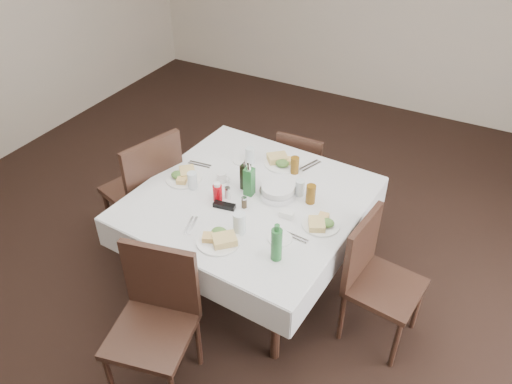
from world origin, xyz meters
TOP-DOWN VIEW (x-y plane):
  - ground_plane at (0.00, 0.00)m, footprint 7.00×7.00m
  - room_shell at (0.00, 0.00)m, footprint 6.04×7.04m
  - dining_table at (0.09, 0.17)m, footprint 1.55×1.55m
  - chair_north at (0.10, 1.06)m, footprint 0.40×0.40m
  - chair_south at (0.01, -0.80)m, footprint 0.54×0.54m
  - chair_east at (1.02, 0.12)m, footprint 0.48×0.48m
  - chair_west at (-0.77, 0.12)m, footprint 0.61×0.61m
  - meal_north at (0.11, 0.64)m, footprint 0.28×0.28m
  - meal_south at (0.15, -0.31)m, footprint 0.27×0.27m
  - meal_east at (0.64, 0.11)m, footprint 0.24×0.24m
  - meal_west at (-0.42, 0.14)m, footprint 0.26×0.26m
  - side_plate_a at (-0.16, 0.54)m, footprint 0.16×0.16m
  - side_plate_b at (0.47, -0.12)m, footprint 0.15×0.15m
  - water_n at (-0.11, 0.54)m, footprint 0.07×0.07m
  - water_s at (0.22, -0.18)m, footprint 0.08×0.08m
  - water_e at (0.39, 0.35)m, footprint 0.06×0.06m
  - water_w at (-0.30, 0.07)m, footprint 0.07×0.07m
  - iced_tea_a at (0.24, 0.58)m, footprint 0.06×0.06m
  - iced_tea_b at (0.48, 0.31)m, footprint 0.07×0.07m
  - bread_basket at (0.26, 0.27)m, footprint 0.25×0.25m
  - oil_cruet_dark at (0.02, 0.24)m, footprint 0.06×0.06m
  - oil_cruet_green at (0.08, 0.20)m, footprint 0.06×0.06m
  - ketchup_bottle at (-0.08, 0.04)m, footprint 0.06×0.06m
  - salt_shaker at (-0.03, 0.09)m, footprint 0.04×0.04m
  - pepper_shaker at (0.12, 0.05)m, footprint 0.04×0.04m
  - coffee_mug at (-0.16, 0.22)m, footprint 0.12×0.11m
  - sunglasses at (0.00, -0.01)m, footprint 0.16×0.07m
  - green_bottle at (0.52, -0.28)m, footprint 0.07×0.07m
  - sugar_caddy at (0.41, 0.09)m, footprint 0.09×0.05m
  - cutlery_n at (0.31, 0.71)m, footprint 0.12×0.20m
  - cutlery_s at (-0.09, -0.27)m, footprint 0.09×0.18m
  - cutlery_e at (0.55, -0.07)m, footprint 0.16×0.05m
  - cutlery_w at (-0.42, 0.34)m, footprint 0.18×0.06m

SIDE VIEW (x-z plane):
  - ground_plane at x=0.00m, z-range 0.00..0.00m
  - chair_north at x=0.10m, z-range 0.06..0.88m
  - chair_east at x=1.02m, z-range 0.06..0.98m
  - chair_south at x=0.01m, z-range 0.07..1.03m
  - chair_west at x=-0.77m, z-range 0.07..1.11m
  - dining_table at x=0.09m, z-range 0.31..1.07m
  - cutlery_e at x=0.55m, z-range 0.76..0.77m
  - cutlery_s at x=-0.09m, z-range 0.76..0.77m
  - cutlery_w at x=-0.42m, z-range 0.76..0.77m
  - cutlery_n at x=0.31m, z-range 0.76..0.77m
  - side_plate_b at x=0.47m, z-range 0.76..0.77m
  - side_plate_a at x=-0.16m, z-range 0.76..0.77m
  - sunglasses at x=0.00m, z-range 0.76..0.79m
  - meal_east at x=0.64m, z-range 0.76..0.81m
  - meal_west at x=-0.42m, z-range 0.76..0.81m
  - meal_south at x=0.15m, z-range 0.76..0.81m
  - meal_north at x=0.11m, z-range 0.76..0.82m
  - sugar_caddy at x=0.41m, z-range 0.76..0.81m
  - coffee_mug at x=-0.16m, z-range 0.76..0.84m
  - bread_basket at x=0.26m, z-range 0.76..0.84m
  - pepper_shaker at x=0.12m, z-range 0.76..0.84m
  - salt_shaker at x=-0.03m, z-range 0.76..0.85m
  - water_e at x=0.39m, z-range 0.76..0.88m
  - water_w at x=-0.30m, z-range 0.76..0.89m
  - water_n at x=-0.11m, z-range 0.76..0.89m
  - ketchup_bottle at x=-0.08m, z-range 0.76..0.89m
  - iced_tea_a at x=0.24m, z-range 0.76..0.89m
  - iced_tea_b at x=0.48m, z-range 0.76..0.90m
  - water_s at x=0.22m, z-range 0.76..0.91m
  - oil_cruet_dark at x=0.02m, z-range 0.74..0.99m
  - green_bottle at x=0.52m, z-range 0.75..1.00m
  - oil_cruet_green at x=0.08m, z-range 0.74..1.01m
  - room_shell at x=0.00m, z-range 0.31..3.11m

